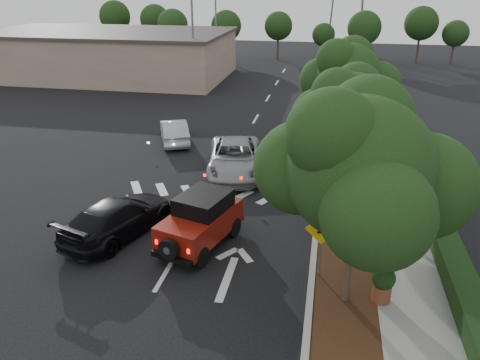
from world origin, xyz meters
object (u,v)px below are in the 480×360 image
(red_jeep, at_px, (203,219))
(silver_suv_ahead, at_px, (235,158))
(speed_hump_sign, at_px, (322,237))
(black_suv_oncoming, at_px, (118,217))

(red_jeep, distance_m, silver_suv_ahead, 6.67)
(speed_hump_sign, bearing_deg, red_jeep, 160.11)
(black_suv_oncoming, relative_size, speed_hump_sign, 2.21)
(black_suv_oncoming, bearing_deg, red_jeep, -162.21)
(speed_hump_sign, bearing_deg, black_suv_oncoming, 167.68)
(red_jeep, relative_size, silver_suv_ahead, 0.71)
(red_jeep, relative_size, speed_hump_sign, 1.78)
(red_jeep, height_order, silver_suv_ahead, red_jeep)
(silver_suv_ahead, distance_m, speed_hump_sign, 9.15)
(silver_suv_ahead, xyz_separation_m, black_suv_oncoming, (-2.96, -6.62, -0.06))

